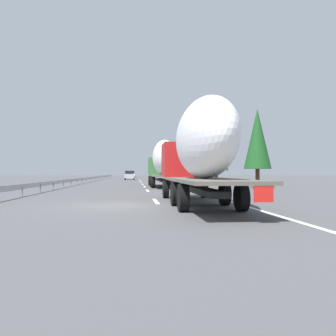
{
  "coord_description": "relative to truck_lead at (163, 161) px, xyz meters",
  "views": [
    {
      "loc": [
        -15.42,
        -0.68,
        1.45
      ],
      "look_at": [
        14.58,
        -3.66,
        1.84
      ],
      "focal_mm": 37.16,
      "sensor_mm": 36.0,
      "label": 1
    }
  ],
  "objects": [
    {
      "name": "truck_lead",
      "position": [
        0.0,
        0.0,
        0.0
      ],
      "size": [
        12.25,
        2.55,
        4.56
      ],
      "color": "#387038",
      "rests_on": "ground_plane"
    },
    {
      "name": "tree_3",
      "position": [
        39.23,
        -6.52,
        1.79
      ],
      "size": [
        4.0,
        4.0,
        7.3
      ],
      "color": "#472D19",
      "rests_on": "ground_plane"
    },
    {
      "name": "car_silver_hatch",
      "position": [
        35.56,
        3.73,
        -1.64
      ],
      "size": [
        4.12,
        1.9,
        1.8
      ],
      "color": "#ADB2B7",
      "rests_on": "ground_plane"
    },
    {
      "name": "lane_stripe_1",
      "position": [
        -6.44,
        1.8,
        -2.55
      ],
      "size": [
        3.2,
        0.2,
        0.01
      ],
      "primitive_type": "cube",
      "color": "white",
      "rests_on": "ground_plane"
    },
    {
      "name": "lane_stripe_5",
      "position": [
        23.83,
        1.8,
        -2.55
      ],
      "size": [
        3.2,
        0.2,
        0.01
      ],
      "primitive_type": "cube",
      "color": "white",
      "rests_on": "ground_plane"
    },
    {
      "name": "lane_stripe_2",
      "position": [
        1.2,
        1.8,
        -2.55
      ],
      "size": [
        3.2,
        0.2,
        0.01
      ],
      "primitive_type": "cube",
      "color": "white",
      "rests_on": "ground_plane"
    },
    {
      "name": "edge_line_right",
      "position": [
        26.17,
        -1.9,
        -2.55
      ],
      "size": [
        110.0,
        0.2,
        0.01
      ],
      "primitive_type": "cube",
      "color": "white",
      "rests_on": "ground_plane"
    },
    {
      "name": "road_sign",
      "position": [
        14.82,
        -3.1,
        -0.42
      ],
      "size": [
        0.1,
        0.9,
        3.08
      ],
      "color": "gray",
      "rests_on": "ground_plane"
    },
    {
      "name": "ground_plane",
      "position": [
        21.17,
        3.6,
        -2.55
      ],
      "size": [
        260.0,
        260.0,
        0.0
      ],
      "primitive_type": "plane",
      "color": "#4C4C4F"
    },
    {
      "name": "lane_stripe_0",
      "position": [
        -16.83,
        1.8,
        -2.55
      ],
      "size": [
        3.2,
        0.2,
        0.01
      ],
      "primitive_type": "cube",
      "color": "white",
      "rests_on": "ground_plane"
    },
    {
      "name": "tree_2",
      "position": [
        4.73,
        -6.5,
        0.99
      ],
      "size": [
        2.85,
        2.85,
        5.45
      ],
      "color": "#472D19",
      "rests_on": "ground_plane"
    },
    {
      "name": "tree_4",
      "position": [
        -2.23,
        -8.83,
        2.08
      ],
      "size": [
        2.58,
        2.58,
        7.53
      ],
      "color": "#472D19",
      "rests_on": "ground_plane"
    },
    {
      "name": "truck_trailing",
      "position": [
        -19.13,
        0.0,
        -0.01
      ],
      "size": [
        12.65,
        2.55,
        4.49
      ],
      "color": "#B21919",
      "rests_on": "ground_plane"
    },
    {
      "name": "car_white_van",
      "position": [
        66.87,
        3.49,
        -1.61
      ],
      "size": [
        4.18,
        1.89,
        1.88
      ],
      "color": "white",
      "rests_on": "ground_plane"
    },
    {
      "name": "tree_1",
      "position": [
        62.81,
        -7.36,
        2.02
      ],
      "size": [
        3.09,
        3.09,
        7.27
      ],
      "color": "#472D19",
      "rests_on": "ground_plane"
    },
    {
      "name": "guardrail_median",
      "position": [
        24.17,
        9.6,
        -1.98
      ],
      "size": [
        94.0,
        0.1,
        0.76
      ],
      "color": "#9EA0A5",
      "rests_on": "ground_plane"
    },
    {
      "name": "tree_5",
      "position": [
        41.71,
        -8.51,
        1.34
      ],
      "size": [
        3.61,
        3.61,
        6.29
      ],
      "color": "#472D19",
      "rests_on": "ground_plane"
    },
    {
      "name": "lane_stripe_3",
      "position": [
        8.8,
        1.8,
        -2.55
      ],
      "size": [
        3.2,
        0.2,
        0.01
      ],
      "primitive_type": "cube",
      "color": "white",
      "rests_on": "ground_plane"
    },
    {
      "name": "car_blue_sedan",
      "position": [
        74.92,
        3.86,
        -1.57
      ],
      "size": [
        4.06,
        1.91,
        2.0
      ],
      "color": "#28479E",
      "rests_on": "ground_plane"
    },
    {
      "name": "lane_stripe_6",
      "position": [
        32.21,
        1.8,
        -2.55
      ],
      "size": [
        3.2,
        0.2,
        0.01
      ],
      "primitive_type": "cube",
      "color": "white",
      "rests_on": "ground_plane"
    },
    {
      "name": "tree_0",
      "position": [
        28.73,
        -7.79,
        1.63
      ],
      "size": [
        2.58,
        2.58,
        6.78
      ],
      "color": "#472D19",
      "rests_on": "ground_plane"
    },
    {
      "name": "lane_stripe_4",
      "position": [
        18.17,
        1.8,
        -2.55
      ],
      "size": [
        3.2,
        0.2,
        0.01
      ],
      "primitive_type": "cube",
      "color": "white",
      "rests_on": "ground_plane"
    }
  ]
}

